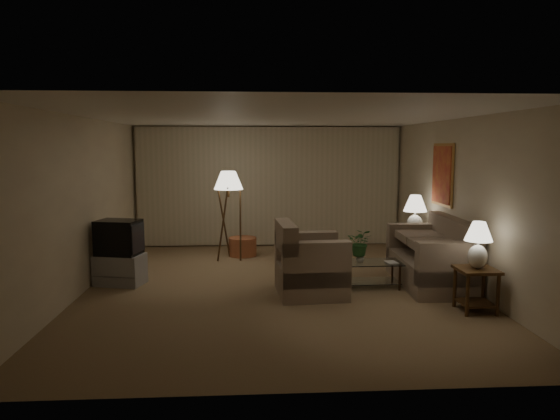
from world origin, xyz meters
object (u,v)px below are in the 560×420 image
object	(u,v)px
side_table_near	(476,282)
coffee_table	(369,270)
table_lamp_far	(415,211)
armchair	(311,266)
crt_tv	(119,237)
table_lamp_near	(478,241)
tv_cabinet	(120,269)
vase	(360,258)
sofa	(430,259)
floor_lamp	(229,214)
ottoman	(243,247)
side_table_far	(414,245)

from	to	relation	value
side_table_near	coffee_table	distance (m)	1.72
coffee_table	table_lamp_far	bearing A→B (deg)	48.97
armchair	crt_tv	world-z (taller)	crt_tv
table_lamp_near	tv_cabinet	size ratio (longest dim) A/B	0.76
table_lamp_far	vase	bearing A→B (deg)	-134.46
table_lamp_far	crt_tv	world-z (taller)	table_lamp_far
crt_tv	side_table_near	bearing A→B (deg)	-4.20
sofa	floor_lamp	size ratio (longest dim) A/B	1.13
floor_lamp	vase	size ratio (longest dim) A/B	12.73
coffee_table	crt_tv	bearing A→B (deg)	174.17
ottoman	crt_tv	bearing A→B (deg)	-133.80
armchair	side_table_far	distance (m)	2.72
floor_lamp	vase	distance (m)	3.06
coffee_table	ottoman	size ratio (longest dim) A/B	1.78
tv_cabinet	crt_tv	distance (m)	0.53
side_table_near	table_lamp_far	world-z (taller)	table_lamp_far
table_lamp_far	vase	xyz separation A→B (m)	(-1.32, -1.35, -0.56)
tv_cabinet	floor_lamp	xyz separation A→B (m)	(1.71, 1.71, 0.68)
vase	sofa	bearing A→B (deg)	4.87
sofa	vase	bearing A→B (deg)	-83.29
crt_tv	ottoman	world-z (taller)	crt_tv
tv_cabinet	table_lamp_far	bearing A→B (deg)	23.75
vase	side_table_far	bearing A→B (deg)	45.54
side_table_far	sofa	bearing A→B (deg)	-96.84
ottoman	vase	xyz separation A→B (m)	(1.90, -2.47, 0.29)
table_lamp_far	crt_tv	distance (m)	5.29
sofa	table_lamp_far	xyz separation A→B (m)	(0.15, 1.25, 0.61)
armchair	side_table_near	xyz separation A→B (m)	(2.15, -0.94, -0.03)
sofa	table_lamp_near	bearing A→B (deg)	8.18
sofa	ottoman	world-z (taller)	sofa
sofa	coffee_table	size ratio (longest dim) A/B	1.97
armchair	table_lamp_near	bearing A→B (deg)	-117.37
side_table_near	floor_lamp	bearing A→B (deg)	135.98
tv_cabinet	side_table_far	bearing A→B (deg)	23.75
side_table_near	coffee_table	size ratio (longest dim) A/B	0.59
table_lamp_near	vase	size ratio (longest dim) A/B	4.63
ottoman	vase	bearing A→B (deg)	-52.32
table_lamp_near	ottoman	world-z (taller)	table_lamp_near
sofa	vase	xyz separation A→B (m)	(-1.17, -0.10, 0.05)
table_lamp_near	tv_cabinet	distance (m)	5.51
side_table_far	table_lamp_far	bearing A→B (deg)	135.00
armchair	table_lamp_far	world-z (taller)	table_lamp_far
table_lamp_far	crt_tv	xyz separation A→B (m)	(-5.20, -0.94, -0.26)
tv_cabinet	floor_lamp	bearing A→B (deg)	58.53
side_table_near	table_lamp_near	bearing A→B (deg)	90.00
table_lamp_near	coffee_table	bearing A→B (deg)	133.22
table_lamp_near	ottoman	size ratio (longest dim) A/B	1.13
vase	table_lamp_far	bearing A→B (deg)	45.54
armchair	side_table_near	distance (m)	2.35
table_lamp_far	ottoman	world-z (taller)	table_lamp_far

